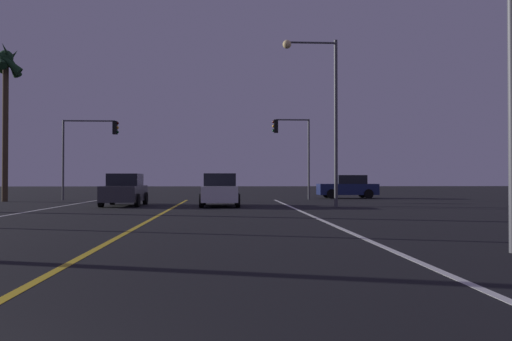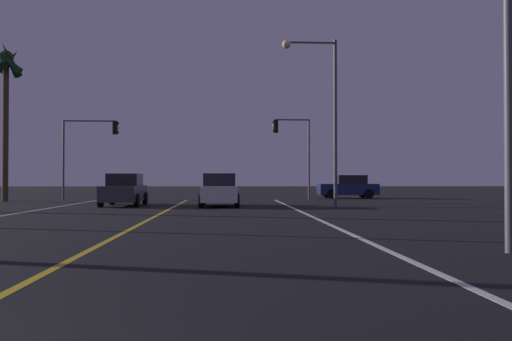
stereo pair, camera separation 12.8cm
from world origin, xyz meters
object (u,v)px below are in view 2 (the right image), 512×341
object	(u,v)px
street_lamp_right_far	(323,101)
palm_tree_left_far	(6,76)
traffic_light_near_right	(292,140)
traffic_light_near_left	(91,140)
car_crossing_side	(348,187)
car_ahead_far	(220,190)
car_oncoming	(124,190)
street_lamp_right_near	(475,8)

from	to	relation	value
street_lamp_right_far	palm_tree_left_far	xyz separation A→B (m)	(-18.74, 7.61, 2.54)
traffic_light_near_right	traffic_light_near_left	bearing A→B (deg)	0.00
car_crossing_side	palm_tree_left_far	xyz separation A→B (m)	(-22.81, -4.64, 7.09)
car_crossing_side	traffic_light_near_left	xyz separation A→B (m)	(-18.11, -2.36, 3.22)
traffic_light_near_right	street_lamp_right_far	size ratio (longest dim) A/B	0.66
car_ahead_far	car_oncoming	xyz separation A→B (m)	(-5.05, 0.76, 0.00)
traffic_light_near_left	street_lamp_right_far	bearing A→B (deg)	-35.13
palm_tree_left_far	street_lamp_right_far	bearing A→B (deg)	-22.09
traffic_light_near_right	car_oncoming	bearing A→B (deg)	38.85
car_ahead_far	palm_tree_left_far	world-z (taller)	palm_tree_left_far
car_oncoming	street_lamp_right_near	size ratio (longest dim) A/B	0.59
car_crossing_side	car_oncoming	distance (m)	17.66
car_oncoming	traffic_light_near_left	size ratio (longest dim) A/B	0.80
car_oncoming	traffic_light_near_right	distance (m)	13.09
car_oncoming	street_lamp_right_near	bearing A→B (deg)	28.80
car_ahead_far	traffic_light_near_right	world-z (taller)	traffic_light_near_right
car_crossing_side	traffic_light_near_right	size ratio (longest dim) A/B	0.78
car_ahead_far	street_lamp_right_far	xyz separation A→B (m)	(5.22, -1.18, 4.55)
car_ahead_far	traffic_light_near_left	distance (m)	12.81
car_oncoming	street_lamp_right_far	xyz separation A→B (m)	(10.26, -1.94, 4.55)
traffic_light_near_right	street_lamp_right_near	distance (m)	26.58
car_ahead_far	traffic_light_near_left	bearing A→B (deg)	45.40
car_ahead_far	traffic_light_near_right	bearing A→B (deg)	-28.98
car_crossing_side	traffic_light_near_left	size ratio (longest dim) A/B	0.80
car_crossing_side	car_oncoming	world-z (taller)	same
traffic_light_near_left	street_lamp_right_far	size ratio (longest dim) A/B	0.64
car_ahead_far	palm_tree_left_far	bearing A→B (deg)	64.57
car_ahead_far	street_lamp_right_near	world-z (taller)	street_lamp_right_near
car_crossing_side	car_oncoming	xyz separation A→B (m)	(-14.33, -10.31, 0.00)
car_ahead_far	car_oncoming	size ratio (longest dim) A/B	1.00
traffic_light_near_left	palm_tree_left_far	world-z (taller)	palm_tree_left_far
street_lamp_right_far	car_ahead_far	bearing A→B (deg)	-12.70
car_ahead_far	street_lamp_right_near	size ratio (longest dim) A/B	0.59
traffic_light_near_right	street_lamp_right_near	world-z (taller)	street_lamp_right_near
street_lamp_right_near	traffic_light_near_left	bearing A→B (deg)	-62.18
palm_tree_left_far	street_lamp_right_near	bearing A→B (deg)	-52.39
car_ahead_far	traffic_light_near_left	world-z (taller)	traffic_light_near_left
car_crossing_side	traffic_light_near_left	distance (m)	18.55
traffic_light_near_right	street_lamp_right_near	bearing A→B (deg)	90.79
car_crossing_side	car_oncoming	bearing A→B (deg)	35.74
car_oncoming	car_ahead_far	bearing A→B (deg)	81.45
car_ahead_far	street_lamp_right_far	size ratio (longest dim) A/B	0.51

